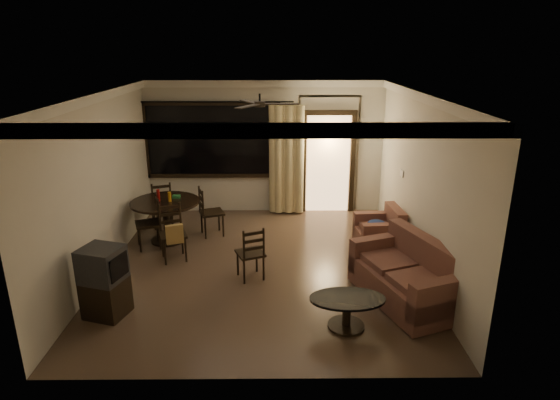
{
  "coord_description": "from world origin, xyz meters",
  "views": [
    {
      "loc": [
        0.24,
        -7.0,
        3.48
      ],
      "look_at": [
        0.3,
        0.2,
        1.09
      ],
      "focal_mm": 30.0,
      "sensor_mm": 36.0,
      "label": 1
    }
  ],
  "objects_px": {
    "dining_chair_west": "(150,232)",
    "dining_chair_north": "(162,213)",
    "dining_table": "(166,210)",
    "coffee_table": "(347,308)",
    "dining_chair_south": "(174,243)",
    "sofa": "(409,278)",
    "side_chair": "(251,263)",
    "tv_cabinet": "(104,282)",
    "armchair": "(381,233)",
    "dining_chair_east": "(212,221)"
  },
  "relations": [
    {
      "from": "dining_chair_west",
      "to": "dining_chair_north",
      "type": "relative_size",
      "value": 1.0
    },
    {
      "from": "dining_table",
      "to": "dining_chair_west",
      "type": "distance_m",
      "value": 0.51
    },
    {
      "from": "coffee_table",
      "to": "dining_chair_south",
      "type": "bearing_deg",
      "value": 142.36
    },
    {
      "from": "sofa",
      "to": "coffee_table",
      "type": "bearing_deg",
      "value": -166.0
    },
    {
      "from": "dining_chair_north",
      "to": "coffee_table",
      "type": "relative_size",
      "value": 0.98
    },
    {
      "from": "sofa",
      "to": "side_chair",
      "type": "distance_m",
      "value": 2.38
    },
    {
      "from": "dining_chair_west",
      "to": "tv_cabinet",
      "type": "xyz_separation_m",
      "value": [
        -0.01,
        -2.23,
        0.21
      ]
    },
    {
      "from": "tv_cabinet",
      "to": "sofa",
      "type": "height_order",
      "value": "tv_cabinet"
    },
    {
      "from": "dining_chair_south",
      "to": "side_chair",
      "type": "relative_size",
      "value": 1.08
    },
    {
      "from": "armchair",
      "to": "dining_chair_west",
      "type": "bearing_deg",
      "value": 174.02
    },
    {
      "from": "dining_table",
      "to": "dining_chair_south",
      "type": "relative_size",
      "value": 1.31
    },
    {
      "from": "dining_chair_north",
      "to": "tv_cabinet",
      "type": "height_order",
      "value": "tv_cabinet"
    },
    {
      "from": "tv_cabinet",
      "to": "dining_chair_east",
      "type": "bearing_deg",
      "value": 86.6
    },
    {
      "from": "dining_chair_west",
      "to": "dining_chair_south",
      "type": "xyz_separation_m",
      "value": [
        0.54,
        -0.52,
        0.02
      ]
    },
    {
      "from": "dining_table",
      "to": "sofa",
      "type": "relative_size",
      "value": 0.66
    },
    {
      "from": "dining_table",
      "to": "dining_chair_west",
      "type": "bearing_deg",
      "value": -131.38
    },
    {
      "from": "tv_cabinet",
      "to": "sofa",
      "type": "distance_m",
      "value": 4.17
    },
    {
      "from": "dining_chair_north",
      "to": "dining_chair_south",
      "type": "bearing_deg",
      "value": 89.72
    },
    {
      "from": "dining_chair_south",
      "to": "coffee_table",
      "type": "bearing_deg",
      "value": -57.51
    },
    {
      "from": "tv_cabinet",
      "to": "side_chair",
      "type": "distance_m",
      "value": 2.16
    },
    {
      "from": "dining_chair_south",
      "to": "tv_cabinet",
      "type": "relative_size",
      "value": 0.97
    },
    {
      "from": "dining_chair_north",
      "to": "dining_chair_west",
      "type": "bearing_deg",
      "value": 70.58
    },
    {
      "from": "dining_chair_north",
      "to": "side_chair",
      "type": "bearing_deg",
      "value": 110.4
    },
    {
      "from": "tv_cabinet",
      "to": "sofa",
      "type": "relative_size",
      "value": 0.52
    },
    {
      "from": "dining_chair_south",
      "to": "tv_cabinet",
      "type": "xyz_separation_m",
      "value": [
        -0.55,
        -1.71,
        0.19
      ]
    },
    {
      "from": "coffee_table",
      "to": "dining_chair_north",
      "type": "bearing_deg",
      "value": 131.68
    },
    {
      "from": "dining_table",
      "to": "dining_chair_north",
      "type": "bearing_deg",
      "value": 109.39
    },
    {
      "from": "dining_chair_east",
      "to": "armchair",
      "type": "bearing_deg",
      "value": -122.37
    },
    {
      "from": "dining_chair_west",
      "to": "side_chair",
      "type": "height_order",
      "value": "dining_chair_west"
    },
    {
      "from": "sofa",
      "to": "side_chair",
      "type": "height_order",
      "value": "sofa"
    },
    {
      "from": "dining_table",
      "to": "dining_chair_east",
      "type": "distance_m",
      "value": 0.9
    },
    {
      "from": "sofa",
      "to": "armchair",
      "type": "relative_size",
      "value": 2.33
    },
    {
      "from": "tv_cabinet",
      "to": "coffee_table",
      "type": "height_order",
      "value": "tv_cabinet"
    },
    {
      "from": "side_chair",
      "to": "sofa",
      "type": "bearing_deg",
      "value": 140.92
    },
    {
      "from": "tv_cabinet",
      "to": "armchair",
      "type": "relative_size",
      "value": 1.22
    },
    {
      "from": "dining_chair_east",
      "to": "side_chair",
      "type": "relative_size",
      "value": 1.08
    },
    {
      "from": "side_chair",
      "to": "dining_chair_east",
      "type": "bearing_deg",
      "value": -86.73
    },
    {
      "from": "dining_chair_south",
      "to": "dining_chair_north",
      "type": "bearing_deg",
      "value": 89.72
    },
    {
      "from": "dining_table",
      "to": "dining_chair_west",
      "type": "xyz_separation_m",
      "value": [
        -0.25,
        -0.29,
        -0.33
      ]
    },
    {
      "from": "sofa",
      "to": "coffee_table",
      "type": "distance_m",
      "value": 1.18
    },
    {
      "from": "dining_chair_west",
      "to": "tv_cabinet",
      "type": "height_order",
      "value": "tv_cabinet"
    },
    {
      "from": "coffee_table",
      "to": "tv_cabinet",
      "type": "bearing_deg",
      "value": 174.18
    },
    {
      "from": "dining_chair_north",
      "to": "sofa",
      "type": "relative_size",
      "value": 0.51
    },
    {
      "from": "dining_chair_south",
      "to": "sofa",
      "type": "distance_m",
      "value": 3.86
    },
    {
      "from": "coffee_table",
      "to": "dining_chair_east",
      "type": "bearing_deg",
      "value": 124.43
    },
    {
      "from": "dining_chair_east",
      "to": "dining_chair_south",
      "type": "height_order",
      "value": "same"
    },
    {
      "from": "tv_cabinet",
      "to": "armchair",
      "type": "distance_m",
      "value": 4.66
    },
    {
      "from": "coffee_table",
      "to": "side_chair",
      "type": "height_order",
      "value": "side_chair"
    },
    {
      "from": "armchair",
      "to": "coffee_table",
      "type": "bearing_deg",
      "value": -115.78
    },
    {
      "from": "coffee_table",
      "to": "side_chair",
      "type": "relative_size",
      "value": 1.1
    }
  ]
}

